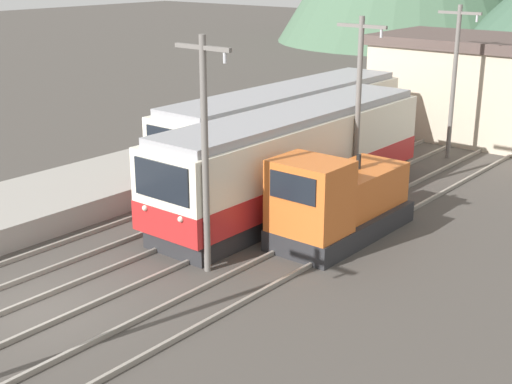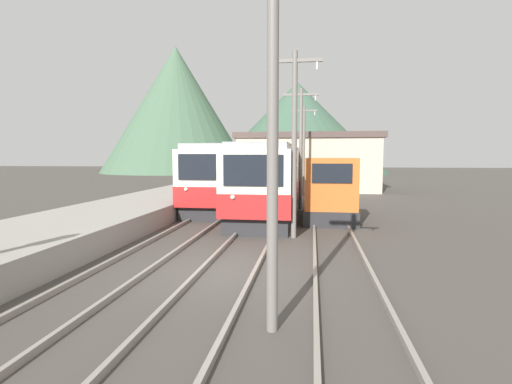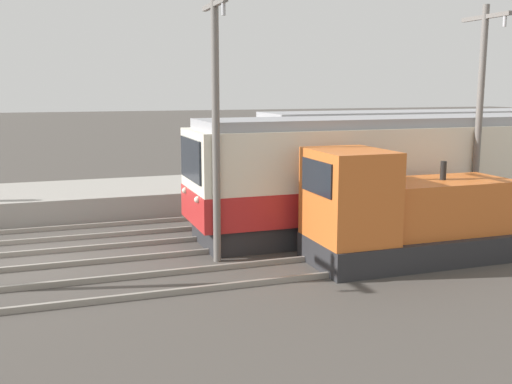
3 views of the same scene
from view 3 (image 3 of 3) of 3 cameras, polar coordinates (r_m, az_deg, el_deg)
ground_plane at (r=17.09m, az=-20.98°, el=-6.12°), size 200.00×200.00×0.00m
platform_left at (r=23.09m, az=-20.63°, el=-0.96°), size 4.50×54.00×0.84m
track_left at (r=19.59m, az=-20.79°, el=-3.89°), size 1.54×60.00×0.14m
track_center at (r=16.88m, az=-21.02°, el=-6.08°), size 1.54×60.00×0.14m
track_right at (r=14.01m, az=-21.36°, el=-9.36°), size 1.54×60.00×0.14m
commuter_train_left at (r=23.60m, az=16.33°, el=2.67°), size 2.84×13.88×3.67m
commuter_train_center at (r=19.49m, az=13.22°, el=1.28°), size 2.84×13.40×3.63m
shunting_locomotive at (r=16.19m, az=13.76°, el=-2.21°), size 2.40×5.62×3.00m
catenary_mast_mid at (r=15.31m, az=-3.85°, el=7.04°), size 2.00×0.20×6.90m
catenary_mast_far at (r=19.14m, az=20.52°, el=7.02°), size 2.00×0.20×6.90m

